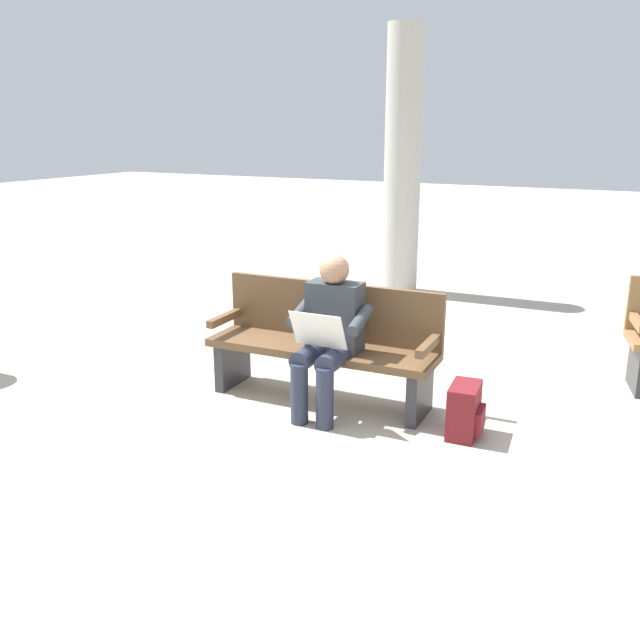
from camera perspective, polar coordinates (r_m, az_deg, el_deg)
ground_plane at (r=5.39m, az=0.05°, el=-6.68°), size 40.00×40.00×0.00m
bench_near at (r=5.29m, az=0.37°, el=-1.82°), size 1.82×0.55×0.90m
person_seated at (r=4.98m, az=0.74°, el=-0.92°), size 0.58×0.58×1.18m
backpack at (r=4.84m, az=12.00°, el=-7.43°), size 0.26×0.34×0.37m
support_pillar at (r=8.70m, az=6.91°, el=12.85°), size 0.45×0.45×3.24m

